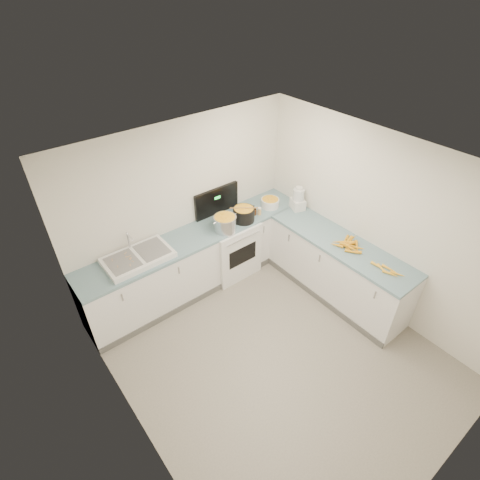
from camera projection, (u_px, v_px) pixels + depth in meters
floor at (275, 355)px, 4.78m from camera, size 3.50×4.00×0.00m
ceiling at (291, 180)px, 3.28m from camera, size 3.50×4.00×0.00m
wall_back at (184, 207)px, 5.28m from camera, size 3.50×0.00×2.50m
wall_front at (468, 429)px, 2.78m from camera, size 3.50×0.00×2.50m
wall_left at (131, 373)px, 3.16m from camera, size 0.00×4.00×2.50m
wall_right at (379, 226)px, 4.90m from camera, size 0.00×4.00×2.50m
counter_back at (199, 260)px, 5.56m from camera, size 3.50×0.62×0.94m
counter_right at (337, 268)px, 5.41m from camera, size 0.62×2.20×0.94m
stove at (229, 246)px, 5.82m from camera, size 0.76×0.65×1.36m
sink at (138, 257)px, 4.81m from camera, size 0.86×0.52×0.31m
steel_pot at (225, 224)px, 5.31m from camera, size 0.41×0.41×0.24m
black_pot at (244, 215)px, 5.50m from camera, size 0.35×0.35×0.23m
wooden_spoon at (244, 208)px, 5.43m from camera, size 0.34×0.26×0.02m
mixing_bowl at (270, 203)px, 5.83m from camera, size 0.34×0.34×0.13m
extract_bottle at (255, 212)px, 5.65m from camera, size 0.04×0.04×0.10m
spice_jar at (259, 212)px, 5.66m from camera, size 0.06×0.06×0.10m
food_processor at (298, 199)px, 5.73m from camera, size 0.25×0.27×0.37m
carrot_pile at (349, 245)px, 5.02m from camera, size 0.41×0.40×0.09m
peeled_carrots at (387, 270)px, 4.64m from camera, size 0.16×0.42×0.04m
peelings at (124, 260)px, 4.70m from camera, size 0.24×0.29×0.01m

